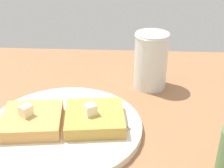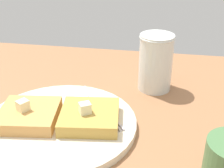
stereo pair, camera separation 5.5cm
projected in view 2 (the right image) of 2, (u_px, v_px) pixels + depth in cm
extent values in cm
cylinder|color=silver|center=(60.00, 124.00, 51.10)|extent=(25.13, 25.13, 1.27)
torus|color=brown|center=(60.00, 123.00, 51.00)|extent=(25.13, 25.13, 0.80)
cube|color=tan|center=(29.00, 115.00, 50.54)|extent=(10.30, 10.21, 2.06)
cube|color=gold|center=(90.00, 117.00, 50.13)|extent=(10.30, 10.21, 2.06)
cube|color=#F3E8B3|center=(23.00, 106.00, 49.53)|extent=(2.27, 2.32, 1.74)
cube|color=#F0F1CB|center=(85.00, 108.00, 48.85)|extent=(2.30, 2.24, 1.74)
cube|color=silver|center=(93.00, 99.00, 56.88)|extent=(6.39, 8.76, 0.36)
cube|color=silver|center=(107.00, 116.00, 51.73)|extent=(3.40, 3.55, 0.36)
cube|color=silver|center=(119.00, 125.00, 49.62)|extent=(2.07, 2.82, 0.36)
cube|color=silver|center=(116.00, 125.00, 49.41)|extent=(2.07, 2.82, 0.36)
cube|color=silver|center=(113.00, 126.00, 49.21)|extent=(2.07, 2.82, 0.36)
cube|color=silver|center=(110.00, 127.00, 49.01)|extent=(2.07, 2.82, 0.36)
cylinder|color=#592908|center=(155.00, 70.00, 61.79)|extent=(6.06, 6.06, 7.90)
cylinder|color=silver|center=(156.00, 62.00, 61.00)|extent=(6.59, 6.59, 11.30)
torus|color=silver|center=(157.00, 37.00, 58.59)|extent=(6.82, 6.82, 0.50)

